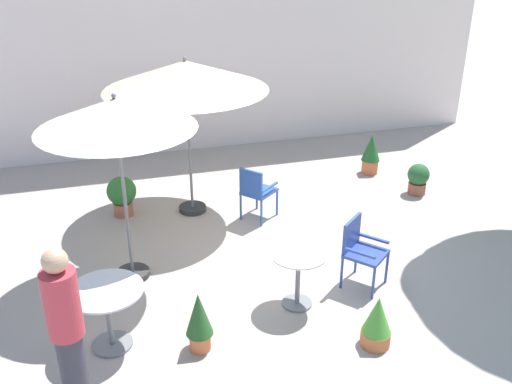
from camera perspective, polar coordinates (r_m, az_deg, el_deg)
The scene contains 14 objects.
ground_plane at distance 8.23m, azimuth 1.05°, elevation -5.98°, with size 60.00×60.00×0.00m, color #AA998D.
villa_facade at distance 11.55m, azimuth -5.68°, elevation 16.55°, with size 12.03×0.30×5.08m, color silver.
patio_umbrella_0 at distance 8.64m, azimuth -7.05°, elevation 11.42°, with size 2.48×2.48×2.52m.
patio_umbrella_1 at distance 6.92m, azimuth -13.85°, elevation 7.40°, with size 1.92×1.92×2.50m.
cafe_table_0 at distance 6.92m, azimuth 4.26°, elevation -7.72°, with size 0.68×0.68×0.73m.
cafe_table_1 at distance 6.47m, azimuth -14.64°, elevation -11.03°, with size 0.82×0.82×0.75m.
patio_chair_0 at distance 8.87m, azimuth 0.01°, elevation 0.25°, with size 0.65×0.64×0.89m.
patio_chair_1 at distance 7.40m, azimuth 10.40°, elevation -5.48°, with size 0.67×0.66×0.91m.
potted_plant_0 at distance 10.22m, azimuth 15.90°, elevation 1.35°, with size 0.37×0.37×0.55m.
potted_plant_1 at distance 10.84m, azimuth 11.42°, elevation 3.84°, with size 0.35×0.35×0.76m.
potted_plant_2 at distance 6.55m, azimuth 12.00°, elevation -12.61°, with size 0.33×0.33×0.63m.
potted_plant_3 at distance 9.30m, azimuth -13.28°, elevation -0.21°, with size 0.47×0.47×0.66m.
potted_plant_4 at distance 6.33m, azimuth -5.72°, elevation -12.57°, with size 0.30×0.30×0.73m.
standing_person at distance 5.63m, azimuth -18.41°, elevation -12.85°, with size 0.43×0.43×1.76m.
Camera 1 is at (-2.08, -6.72, 4.26)m, focal length 39.99 mm.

